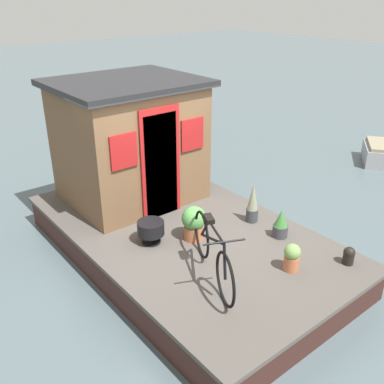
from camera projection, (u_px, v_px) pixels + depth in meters
name	position (u px, v px, depth m)	size (l,w,h in m)	color
ground_plane	(184.00, 256.00, 6.95)	(60.00, 60.00, 0.00)	#4C5B60
houseboat_deck	(184.00, 242.00, 6.84)	(5.21, 3.01, 0.51)	#4C4742
houseboat_cabin	(130.00, 141.00, 7.34)	(2.00, 2.32, 2.06)	brown
bicycle	(213.00, 252.00, 5.45)	(1.56, 0.79, 0.80)	black
potted_plant_mint	(253.00, 203.00, 6.81)	(0.19, 0.19, 0.67)	#38383D
potted_plant_thyme	(194.00, 222.00, 6.34)	(0.36, 0.36, 0.53)	#B2603D
potted_plant_fern	(292.00, 257.00, 5.66)	(0.22, 0.22, 0.39)	#B2603D
potted_plant_ivy	(281.00, 224.00, 6.43)	(0.23, 0.23, 0.44)	#38383D
charcoal_grill	(151.00, 229.00, 6.26)	(0.40, 0.40, 0.34)	black
mooring_bollard	(349.00, 255.00, 5.82)	(0.16, 0.16, 0.25)	black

